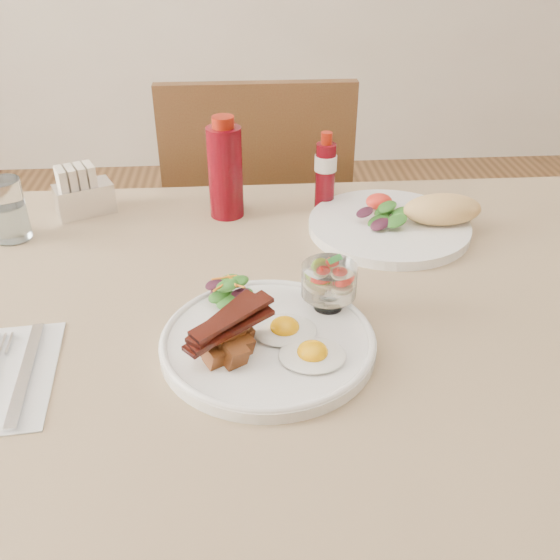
{
  "coord_description": "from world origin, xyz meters",
  "views": [
    {
      "loc": [
        -0.04,
        -0.74,
        1.26
      ],
      "look_at": [
        0.01,
        -0.04,
        0.82
      ],
      "focal_mm": 40.0,
      "sensor_mm": 36.0,
      "label": 1
    }
  ],
  "objects_px": {
    "hot_sauce_bottle": "(325,172)",
    "table": "(273,355)",
    "main_plate": "(268,343)",
    "second_plate": "(402,221)",
    "water_glass": "(8,214)",
    "sugar_caddy": "(82,194)",
    "chair_far": "(258,233)",
    "ketchup_bottle": "(225,171)",
    "fruit_cup": "(329,281)"
  },
  "relations": [
    {
      "from": "fruit_cup",
      "to": "ketchup_bottle",
      "type": "distance_m",
      "value": 0.37
    },
    {
      "from": "second_plate",
      "to": "water_glass",
      "type": "distance_m",
      "value": 0.67
    },
    {
      "from": "table",
      "to": "second_plate",
      "type": "xyz_separation_m",
      "value": [
        0.24,
        0.22,
        0.11
      ]
    },
    {
      "from": "chair_far",
      "to": "main_plate",
      "type": "xyz_separation_m",
      "value": [
        -0.01,
        -0.76,
        0.24
      ]
    },
    {
      "from": "fruit_cup",
      "to": "second_plate",
      "type": "height_order",
      "value": "fruit_cup"
    },
    {
      "from": "table",
      "to": "water_glass",
      "type": "bearing_deg",
      "value": 150.94
    },
    {
      "from": "table",
      "to": "hot_sauce_bottle",
      "type": "relative_size",
      "value": 9.24
    },
    {
      "from": "table",
      "to": "main_plate",
      "type": "xyz_separation_m",
      "value": [
        -0.01,
        -0.1,
        0.1
      ]
    },
    {
      "from": "table",
      "to": "sugar_caddy",
      "type": "height_order",
      "value": "sugar_caddy"
    },
    {
      "from": "table",
      "to": "chair_far",
      "type": "height_order",
      "value": "chair_far"
    },
    {
      "from": "water_glass",
      "to": "second_plate",
      "type": "bearing_deg",
      "value": -1.62
    },
    {
      "from": "table",
      "to": "ketchup_bottle",
      "type": "relative_size",
      "value": 7.25
    },
    {
      "from": "hot_sauce_bottle",
      "to": "fruit_cup",
      "type": "bearing_deg",
      "value": -96.73
    },
    {
      "from": "sugar_caddy",
      "to": "chair_far",
      "type": "bearing_deg",
      "value": 20.73
    },
    {
      "from": "chair_far",
      "to": "fruit_cup",
      "type": "height_order",
      "value": "chair_far"
    },
    {
      "from": "ketchup_bottle",
      "to": "hot_sauce_bottle",
      "type": "distance_m",
      "value": 0.18
    },
    {
      "from": "hot_sauce_bottle",
      "to": "table",
      "type": "bearing_deg",
      "value": -109.54
    },
    {
      "from": "fruit_cup",
      "to": "sugar_caddy",
      "type": "bearing_deg",
      "value": 138.2
    },
    {
      "from": "second_plate",
      "to": "sugar_caddy",
      "type": "relative_size",
      "value": 2.65
    },
    {
      "from": "second_plate",
      "to": "sugar_caddy",
      "type": "xyz_separation_m",
      "value": [
        -0.57,
        0.11,
        0.02
      ]
    },
    {
      "from": "fruit_cup",
      "to": "second_plate",
      "type": "xyz_separation_m",
      "value": [
        0.16,
        0.25,
        -0.04
      ]
    },
    {
      "from": "main_plate",
      "to": "second_plate",
      "type": "bearing_deg",
      "value": 51.53
    },
    {
      "from": "chair_far",
      "to": "second_plate",
      "type": "height_order",
      "value": "chair_far"
    },
    {
      "from": "ketchup_bottle",
      "to": "main_plate",
      "type": "bearing_deg",
      "value": -82.47
    },
    {
      "from": "second_plate",
      "to": "ketchup_bottle",
      "type": "distance_m",
      "value": 0.32
    },
    {
      "from": "fruit_cup",
      "to": "water_glass",
      "type": "relative_size",
      "value": 0.72
    },
    {
      "from": "second_plate",
      "to": "hot_sauce_bottle",
      "type": "height_order",
      "value": "hot_sauce_bottle"
    },
    {
      "from": "ketchup_bottle",
      "to": "hot_sauce_bottle",
      "type": "bearing_deg",
      "value": 7.05
    },
    {
      "from": "second_plate",
      "to": "water_glass",
      "type": "relative_size",
      "value": 2.88
    },
    {
      "from": "table",
      "to": "hot_sauce_bottle",
      "type": "xyz_separation_m",
      "value": [
        0.12,
        0.33,
        0.16
      ]
    },
    {
      "from": "main_plate",
      "to": "hot_sauce_bottle",
      "type": "bearing_deg",
      "value": 73.06
    },
    {
      "from": "main_plate",
      "to": "fruit_cup",
      "type": "height_order",
      "value": "fruit_cup"
    },
    {
      "from": "second_plate",
      "to": "main_plate",
      "type": "bearing_deg",
      "value": -128.47
    },
    {
      "from": "sugar_caddy",
      "to": "hot_sauce_bottle",
      "type": "bearing_deg",
      "value": -24.8
    },
    {
      "from": "ketchup_bottle",
      "to": "sugar_caddy",
      "type": "height_order",
      "value": "ketchup_bottle"
    },
    {
      "from": "chair_far",
      "to": "fruit_cup",
      "type": "relative_size",
      "value": 12.12
    },
    {
      "from": "chair_far",
      "to": "main_plate",
      "type": "distance_m",
      "value": 0.79
    },
    {
      "from": "main_plate",
      "to": "ketchup_bottle",
      "type": "relative_size",
      "value": 1.53
    },
    {
      "from": "chair_far",
      "to": "sugar_caddy",
      "type": "bearing_deg",
      "value": -134.65
    },
    {
      "from": "chair_far",
      "to": "hot_sauce_bottle",
      "type": "xyz_separation_m",
      "value": [
        0.12,
        -0.33,
        0.3
      ]
    },
    {
      "from": "ketchup_bottle",
      "to": "hot_sauce_bottle",
      "type": "relative_size",
      "value": 1.28
    },
    {
      "from": "main_plate",
      "to": "sugar_caddy",
      "type": "distance_m",
      "value": 0.53
    },
    {
      "from": "sugar_caddy",
      "to": "water_glass",
      "type": "relative_size",
      "value": 1.09
    },
    {
      "from": "table",
      "to": "chair_far",
      "type": "relative_size",
      "value": 1.43
    },
    {
      "from": "table",
      "to": "fruit_cup",
      "type": "relative_size",
      "value": 17.33
    },
    {
      "from": "ketchup_bottle",
      "to": "sugar_caddy",
      "type": "xyz_separation_m",
      "value": [
        -0.26,
        0.02,
        -0.05
      ]
    },
    {
      "from": "main_plate",
      "to": "water_glass",
      "type": "distance_m",
      "value": 0.54
    },
    {
      "from": "table",
      "to": "water_glass",
      "type": "xyz_separation_m",
      "value": [
        -0.43,
        0.24,
        0.14
      ]
    },
    {
      "from": "chair_far",
      "to": "hot_sauce_bottle",
      "type": "height_order",
      "value": "chair_far"
    },
    {
      "from": "main_plate",
      "to": "sugar_caddy",
      "type": "relative_size",
      "value": 2.43
    }
  ]
}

